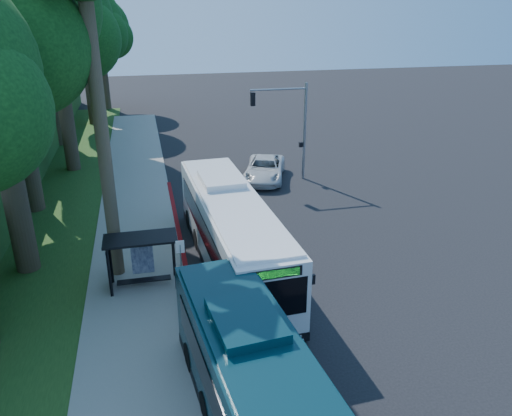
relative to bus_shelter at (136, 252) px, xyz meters
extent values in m
plane|color=black|center=(7.26, 2.86, -1.81)|extent=(140.00, 140.00, 0.00)
cube|color=gray|center=(-0.04, 2.86, -1.75)|extent=(4.50, 70.00, 0.12)
cube|color=maroon|center=(2.26, -1.14, -1.74)|extent=(0.25, 30.00, 0.13)
cube|color=#234719|center=(-5.74, 7.86, -1.78)|extent=(8.00, 70.00, 0.06)
cube|color=black|center=(0.26, -0.14, 0.69)|extent=(3.20, 1.50, 0.10)
cube|color=black|center=(-1.19, -0.14, -0.61)|extent=(0.06, 1.30, 2.20)
cube|color=navy|center=(0.26, 0.56, -0.56)|extent=(1.00, 0.12, 1.70)
cube|color=black|center=(0.26, -0.24, -1.36)|extent=(2.40, 0.40, 0.06)
cube|color=black|center=(-1.14, 0.46, -0.61)|extent=(0.08, 0.08, 2.40)
cube|color=black|center=(1.66, 0.46, -0.61)|extent=(0.08, 0.08, 2.40)
cube|color=black|center=(-1.14, -0.74, -0.61)|extent=(0.08, 0.08, 2.40)
cube|color=black|center=(1.66, -0.74, -0.61)|extent=(0.08, 0.08, 2.40)
cylinder|color=gray|center=(1.86, -2.14, -0.31)|extent=(0.06, 0.06, 3.00)
cube|color=white|center=(1.86, -2.14, 1.09)|extent=(0.35, 0.04, 0.55)
cylinder|color=gray|center=(12.06, 12.86, 1.69)|extent=(0.20, 0.20, 7.00)
cylinder|color=gray|center=(10.06, 12.86, 4.79)|extent=(4.00, 0.14, 0.14)
cube|color=black|center=(8.26, 12.86, 4.19)|extent=(0.30, 0.30, 0.90)
cube|color=black|center=(11.81, 12.86, 0.79)|extent=(0.25, 0.25, 0.35)
cylinder|color=#4C3F2D|center=(-0.94, 1.36, 4.69)|extent=(0.60, 0.60, 13.00)
cylinder|color=#382B1E|center=(-5.24, 2.86, 3.44)|extent=(1.10, 1.10, 10.50)
sphere|color=#0E3510|center=(-3.64, 1.66, 8.69)|extent=(5.60, 5.60, 5.60)
cylinder|color=#382B1E|center=(-6.24, 10.86, 4.14)|extent=(1.18, 1.18, 11.90)
sphere|color=#0E3510|center=(-4.24, 9.36, 10.09)|extent=(7.00, 7.00, 7.00)
cylinder|color=#382B1E|center=(-4.74, 18.86, 3.09)|extent=(1.06, 1.06, 9.80)
sphere|color=#0E3510|center=(-4.74, 18.86, 9.11)|extent=(8.40, 8.40, 8.40)
sphere|color=#0E3510|center=(-3.06, 17.60, 7.99)|extent=(5.88, 5.88, 5.88)
sphere|color=#0E3510|center=(-6.21, 20.33, 8.27)|extent=(5.46, 5.46, 5.46)
cylinder|color=#382B1E|center=(-6.74, 26.86, 3.79)|extent=(1.14, 1.14, 11.20)
sphere|color=#0E3510|center=(-4.82, 25.42, 9.39)|extent=(6.72, 6.72, 6.72)
sphere|color=#0E3510|center=(-8.42, 28.54, 9.71)|extent=(6.24, 6.24, 6.24)
cylinder|color=#382B1E|center=(-4.24, 34.86, 2.74)|extent=(1.02, 1.02, 9.10)
sphere|color=#0E3510|center=(-4.24, 34.86, 8.33)|extent=(8.00, 8.00, 8.00)
sphere|color=#0E3510|center=(-2.64, 33.66, 7.29)|extent=(5.60, 5.60, 5.60)
sphere|color=#0E3510|center=(-5.64, 36.26, 7.55)|extent=(5.20, 5.20, 5.20)
cylinder|color=#382B1E|center=(-3.24, 42.86, 2.39)|extent=(0.98, 0.98, 8.40)
sphere|color=#0E3510|center=(-3.24, 42.86, 7.55)|extent=(7.00, 7.00, 7.00)
sphere|color=#0E3510|center=(-1.84, 41.81, 6.59)|extent=(4.90, 4.90, 4.90)
sphere|color=#0E3510|center=(-4.47, 44.08, 6.83)|extent=(4.55, 4.55, 4.55)
cube|color=silver|center=(4.54, 0.90, 0.17)|extent=(3.54, 13.46, 3.17)
cube|color=black|center=(4.54, 0.90, -1.47)|extent=(3.57, 13.53, 0.39)
cube|color=black|center=(4.51, 1.45, 0.47)|extent=(3.45, 10.54, 1.22)
cube|color=black|center=(4.89, -5.70, 0.42)|extent=(2.50, 0.27, 1.56)
cube|color=black|center=(4.19, 7.50, 0.53)|extent=(2.27, 0.25, 1.11)
cube|color=#19E533|center=(4.89, -5.71, 1.47)|extent=(1.84, 0.21, 0.31)
cube|color=silver|center=(4.54, 0.90, 1.80)|extent=(3.28, 12.78, 0.13)
cube|color=silver|center=(4.42, 3.12, 1.99)|extent=(2.13, 2.88, 0.39)
cylinder|color=black|center=(3.49, -3.43, -1.25)|extent=(0.39, 1.13, 1.11)
cylinder|color=black|center=(6.05, -3.29, -1.25)|extent=(0.39, 1.13, 1.11)
cylinder|color=black|center=(2.99, 5.89, -1.25)|extent=(0.39, 1.13, 1.11)
cylinder|color=black|center=(5.55, 6.03, -1.25)|extent=(0.39, 1.13, 1.11)
cube|color=black|center=(3.40, -10.21, 0.34)|extent=(3.73, 10.03, 1.15)
cube|color=black|center=(2.81, -4.53, 0.39)|extent=(2.14, 0.35, 1.05)
cube|color=#092932|center=(3.46, -10.73, 1.60)|extent=(3.68, 12.13, 0.13)
cube|color=#092932|center=(3.24, -8.65, 1.78)|extent=(2.13, 2.80, 0.37)
cylinder|color=black|center=(1.76, -6.10, -1.28)|extent=(0.42, 1.07, 1.05)
cylinder|color=black|center=(4.17, -5.85, -1.28)|extent=(0.42, 1.07, 1.05)
imported|color=silver|center=(9.23, 13.28, -1.00)|extent=(4.44, 6.39, 1.62)
camera|label=1|loc=(0.81, -20.53, 10.33)|focal=35.00mm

